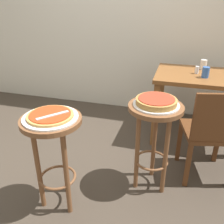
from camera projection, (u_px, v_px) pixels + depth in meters
ground_plane at (79, 177)px, 2.25m from camera, size 6.00×6.00×0.00m
stool_foreground at (54, 142)px, 1.74m from camera, size 0.41×0.41×0.75m
serving_plate_foreground at (51, 117)px, 1.65m from camera, size 0.37×0.37×0.01m
pizza_foreground at (50, 115)px, 1.64m from camera, size 0.31×0.31×0.02m
stool_middle at (154, 128)px, 1.92m from camera, size 0.41×0.41×0.75m
serving_plate_middle at (156, 105)px, 1.84m from camera, size 0.34×0.34×0.01m
pizza_middle at (156, 101)px, 1.83m from camera, size 0.30×0.30×0.05m
dining_table at (202, 86)px, 2.60m from camera, size 0.96×0.66×0.74m
cup_near_edge at (206, 72)px, 2.43m from camera, size 0.07×0.07×0.11m
cup_far_edge at (203, 65)px, 2.69m from camera, size 0.07×0.07×0.10m
condiment_shaker at (197, 70)px, 2.56m from camera, size 0.04×0.04×0.08m
wooden_chair at (211, 132)px, 2.05m from camera, size 0.48×0.48×0.85m
pizza_server_knife at (53, 115)px, 1.61m from camera, size 0.16×0.18×0.01m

